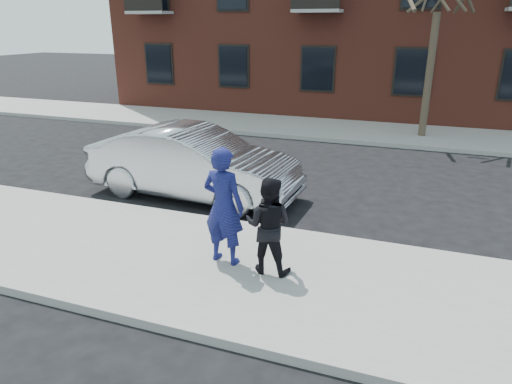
% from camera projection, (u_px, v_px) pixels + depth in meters
% --- Properties ---
extents(ground, '(100.00, 100.00, 0.00)m').
position_uv_depth(ground, '(152.00, 253.00, 8.42)').
color(ground, black).
rests_on(ground, ground).
extents(near_sidewalk, '(50.00, 3.50, 0.15)m').
position_uv_depth(near_sidewalk, '(144.00, 255.00, 8.17)').
color(near_sidewalk, gray).
rests_on(near_sidewalk, ground).
extents(near_curb, '(50.00, 0.10, 0.15)m').
position_uv_depth(near_curb, '(191.00, 217.00, 9.76)').
color(near_curb, '#999691').
rests_on(near_curb, ground).
extents(far_sidewalk, '(50.00, 3.50, 0.15)m').
position_uv_depth(far_sidewalk, '(303.00, 127.00, 18.32)').
color(far_sidewalk, gray).
rests_on(far_sidewalk, ground).
extents(far_curb, '(50.00, 0.10, 0.15)m').
position_uv_depth(far_curb, '(291.00, 137.00, 16.73)').
color(far_curb, '#999691').
rests_on(far_curb, ground).
extents(silver_sedan, '(5.22, 2.07, 1.69)m').
position_uv_depth(silver_sedan, '(194.00, 163.00, 10.89)').
color(silver_sedan, '#B7BABF').
rests_on(silver_sedan, ground).
extents(man_hoodie, '(0.79, 0.58, 2.01)m').
position_uv_depth(man_hoodie, '(224.00, 206.00, 7.48)').
color(man_hoodie, navy).
rests_on(man_hoodie, near_sidewalk).
extents(man_peacoat, '(0.80, 0.63, 1.61)m').
position_uv_depth(man_peacoat, '(268.00, 225.00, 7.25)').
color(man_peacoat, black).
rests_on(man_peacoat, near_sidewalk).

